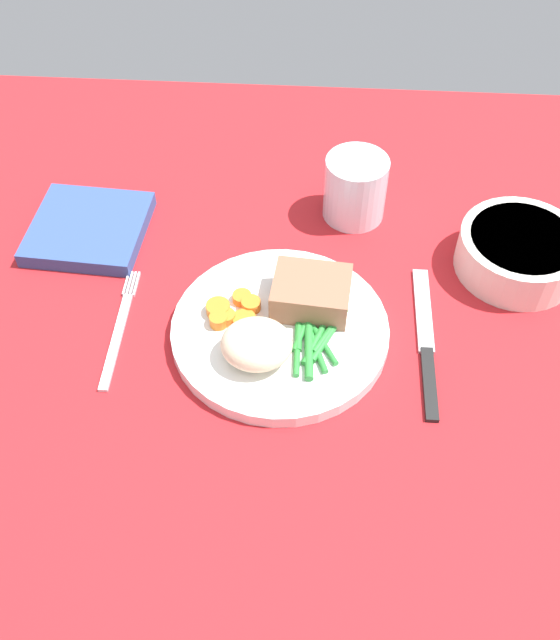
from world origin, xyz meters
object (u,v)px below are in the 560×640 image
at_px(fork, 120,328).
at_px(water_glass, 355,192).
at_px(dinner_plate, 280,331).
at_px(meat_portion, 311,291).
at_px(napkin, 89,229).
at_px(salad_bowl, 519,251).
at_px(knife, 426,344).

height_order(fork, water_glass, water_glass).
relative_size(dinner_plate, fork, 1.40).
height_order(dinner_plate, meat_portion, meat_portion).
distance_m(dinner_plate, fork, 0.17).
height_order(water_glass, napkin, water_glass).
bearing_deg(fork, dinner_plate, 1.21).
bearing_deg(salad_bowl, meat_portion, -160.49).
bearing_deg(meat_portion, salad_bowl, 19.51).
height_order(water_glass, salad_bowl, water_glass).
relative_size(salad_bowl, napkin, 1.04).
relative_size(knife, water_glass, 2.55).
bearing_deg(salad_bowl, napkin, 177.31).
relative_size(water_glass, salad_bowl, 0.58).
xyz_separation_m(dinner_plate, water_glass, (0.08, 0.20, 0.03)).
height_order(meat_portion, knife, meat_portion).
xyz_separation_m(meat_portion, salad_bowl, (0.23, 0.08, -0.01)).
bearing_deg(water_glass, knife, -69.21).
distance_m(knife, napkin, 0.42).
relative_size(knife, napkin, 1.53).
bearing_deg(napkin, knife, -20.22).
bearing_deg(salad_bowl, fork, -164.48).
bearing_deg(fork, napkin, 114.94).
bearing_deg(dinner_plate, salad_bowl, 24.23).
xyz_separation_m(fork, salad_bowl, (0.44, 0.12, 0.03)).
xyz_separation_m(knife, salad_bowl, (0.11, 0.12, 0.03)).
bearing_deg(knife, napkin, 159.29).
relative_size(dinner_plate, salad_bowl, 1.67).
bearing_deg(meat_portion, dinner_plate, -130.60).
bearing_deg(knife, water_glass, 110.31).
relative_size(meat_portion, fork, 0.49).
distance_m(dinner_plate, water_glass, 0.22).
xyz_separation_m(water_glass, napkin, (-0.32, -0.06, -0.03)).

